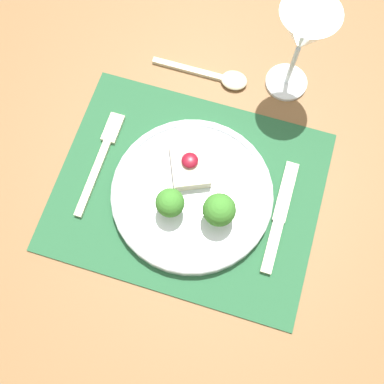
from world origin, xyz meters
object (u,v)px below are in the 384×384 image
object	(u,v)px
dinner_plate	(193,194)
fork	(102,156)
knife	(278,223)
spoon	(221,77)
wine_glass_near	(303,35)

from	to	relation	value
dinner_plate	fork	xyz separation A→B (m)	(-0.16, 0.02, -0.01)
fork	knife	distance (m)	0.30
knife	spoon	xyz separation A→B (m)	(-0.15, 0.22, -0.00)
dinner_plate	spoon	xyz separation A→B (m)	(-0.02, 0.22, -0.01)
dinner_plate	spoon	bearing A→B (deg)	94.30
fork	knife	bearing A→B (deg)	-5.37
dinner_plate	wine_glass_near	size ratio (longest dim) A/B	1.43
fork	spoon	bearing A→B (deg)	53.83
fork	wine_glass_near	world-z (taller)	wine_glass_near
spoon	wine_glass_near	bearing A→B (deg)	8.40
fork	wine_glass_near	size ratio (longest dim) A/B	1.05
knife	spoon	world-z (taller)	spoon
dinner_plate	fork	size ratio (longest dim) A/B	1.37
fork	knife	world-z (taller)	knife
spoon	wine_glass_near	size ratio (longest dim) A/B	0.96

